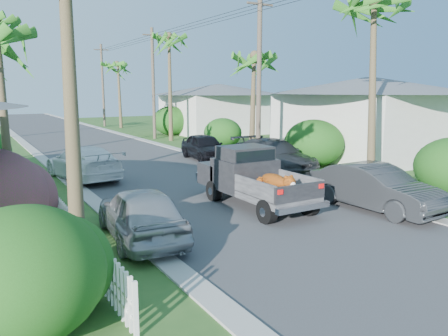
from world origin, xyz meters
TOP-DOWN VIEW (x-y plane):
  - ground at (0.00, 0.00)m, footprint 120.00×120.00m
  - road at (0.00, 25.00)m, footprint 8.00×100.00m
  - curb_left at (-4.30, 25.00)m, footprint 0.60×100.00m
  - curb_right at (4.30, 25.00)m, footprint 0.60×100.00m
  - pickup_truck at (0.40, 6.18)m, footprint 1.98×5.12m
  - parked_car_rn at (3.60, 3.34)m, footprint 1.83×4.72m
  - parked_car_rm at (5.00, 10.80)m, footprint 2.42×5.56m
  - parked_car_rf at (3.81, 15.83)m, footprint 2.30×4.58m
  - parked_car_ln at (-4.23, 4.57)m, footprint 2.15×4.46m
  - parked_car_lf at (-3.60, 13.74)m, footprint 2.78×5.40m
  - palm_r_a at (6.30, 6.00)m, footprint 4.40×4.40m
  - palm_r_b at (6.60, 15.00)m, footprint 4.40×4.40m
  - palm_r_c at (6.20, 26.00)m, footprint 4.40×4.40m
  - palm_r_d at (6.50, 40.00)m, footprint 4.40×4.40m
  - shrub_l_a at (-7.50, 1.00)m, footprint 2.60×2.86m
  - shrub_r_b at (7.80, 11.00)m, footprint 3.00×3.30m
  - shrub_r_c at (7.50, 20.00)m, footprint 2.60×2.86m
  - shrub_r_d at (8.00, 30.00)m, footprint 3.20×3.52m
  - picket_fence at (-6.00, 5.50)m, footprint 0.10×11.00m
  - house_right_near at (13.00, 12.00)m, footprint 8.00×9.00m
  - house_right_far at (13.00, 30.00)m, footprint 9.00×8.00m
  - utility_pole_b at (5.60, 13.00)m, footprint 1.60×0.26m
  - utility_pole_c at (5.60, 28.00)m, footprint 1.60×0.26m
  - utility_pole_d at (5.60, 43.00)m, footprint 1.60×0.26m

SIDE VIEW (x-z plane):
  - ground at x=0.00m, z-range 0.00..0.00m
  - road at x=0.00m, z-range 0.00..0.02m
  - curb_left at x=-4.30m, z-range 0.00..0.06m
  - curb_right at x=4.30m, z-range 0.00..0.06m
  - picket_fence at x=-6.00m, z-range 0.00..1.00m
  - parked_car_ln at x=-4.23m, z-range 0.00..1.47m
  - parked_car_lf at x=-3.60m, z-range 0.00..1.50m
  - parked_car_rf at x=3.81m, z-range 0.00..1.50m
  - parked_car_rn at x=3.60m, z-range 0.00..1.53m
  - parked_car_rm at x=5.00m, z-range 0.00..1.59m
  - pickup_truck at x=0.40m, z-range -0.02..2.04m
  - shrub_r_c at x=7.50m, z-range 0.00..2.10m
  - shrub_l_a at x=-7.50m, z-range 0.00..2.20m
  - shrub_r_b at x=7.80m, z-range 0.00..2.50m
  - shrub_r_d at x=8.00m, z-range 0.00..2.60m
  - house_right_far at x=13.00m, z-range -0.18..4.42m
  - house_right_near at x=13.00m, z-range -0.18..4.62m
  - utility_pole_b at x=5.60m, z-range 0.10..9.10m
  - utility_pole_c at x=5.60m, z-range 0.10..9.10m
  - utility_pole_d at x=5.60m, z-range 0.10..9.10m
  - palm_r_b at x=6.60m, z-range 2.35..9.55m
  - palm_r_d at x=6.50m, z-range 2.73..10.74m
  - palm_r_a at x=6.30m, z-range 3.07..11.78m
  - palm_r_c at x=6.20m, z-range 3.41..12.81m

